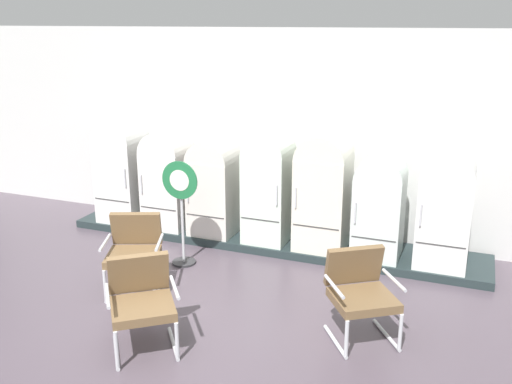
{
  "coord_description": "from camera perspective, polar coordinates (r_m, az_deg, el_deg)",
  "views": [
    {
      "loc": [
        2.66,
        -4.3,
        3.17
      ],
      "look_at": [
        -0.1,
        2.75,
        0.86
      ],
      "focal_mm": 39.95,
      "sensor_mm": 36.0,
      "label": 1
    }
  ],
  "objects": [
    {
      "name": "refrigerator_2",
      "position": [
        8.35,
        -4.16,
        0.88
      ],
      "size": [
        0.64,
        0.7,
        1.43
      ],
      "color": "silver",
      "rests_on": "display_plinth"
    },
    {
      "name": "display_plinth",
      "position": [
        8.4,
        1.31,
        -4.82
      ],
      "size": [
        6.16,
        0.95,
        0.11
      ],
      "primitive_type": "cube",
      "color": "#233031",
      "rests_on": "ground"
    },
    {
      "name": "refrigerator_3",
      "position": [
        8.0,
        1.26,
        0.87
      ],
      "size": [
        0.61,
        0.68,
        1.58
      ],
      "color": "silver",
      "rests_on": "display_plinth"
    },
    {
      "name": "refrigerator_1",
      "position": [
        8.67,
        -8.84,
        1.58
      ],
      "size": [
        0.64,
        0.65,
        1.49
      ],
      "color": "white",
      "rests_on": "display_plinth"
    },
    {
      "name": "sign_stand",
      "position": [
        7.54,
        -7.48,
        -2.03
      ],
      "size": [
        0.51,
        0.32,
        1.43
      ],
      "color": "#2D2D30",
      "rests_on": "ground"
    },
    {
      "name": "refrigerator_6",
      "position": [
        7.56,
        18.45,
        -1.23
      ],
      "size": [
        0.65,
        0.67,
        1.53
      ],
      "color": "white",
      "rests_on": "display_plinth"
    },
    {
      "name": "armchair_center",
      "position": [
        5.82,
        -11.4,
        -10.37
      ],
      "size": [
        0.89,
        0.9,
        0.93
      ],
      "color": "silver",
      "rests_on": "ground"
    },
    {
      "name": "refrigerator_5",
      "position": [
        7.64,
        12.25,
        -1.08
      ],
      "size": [
        0.62,
        0.64,
        1.4
      ],
      "color": "silver",
      "rests_on": "display_plinth"
    },
    {
      "name": "back_wall",
      "position": [
        8.55,
        2.85,
        5.96
      ],
      "size": [
        11.76,
        0.12,
        3.05
      ],
      "color": "silver",
      "rests_on": "ground"
    },
    {
      "name": "ground",
      "position": [
        5.98,
        -9.08,
        -15.54
      ],
      "size": [
        12.0,
        10.0,
        0.05
      ],
      "primitive_type": "cube",
      "color": "#4F444E"
    },
    {
      "name": "armchair_right",
      "position": [
        5.97,
        10.4,
        -9.59
      ],
      "size": [
        0.88,
        0.89,
        0.93
      ],
      "color": "silver",
      "rests_on": "ground"
    },
    {
      "name": "refrigerator_4",
      "position": [
        7.76,
        6.73,
        0.38
      ],
      "size": [
        0.69,
        0.67,
        1.62
      ],
      "color": "silver",
      "rests_on": "display_plinth"
    },
    {
      "name": "refrigerator_0",
      "position": [
        9.08,
        -13.26,
        2.47
      ],
      "size": [
        0.66,
        0.67,
        1.61
      ],
      "color": "white",
      "rests_on": "display_plinth"
    },
    {
      "name": "armchair_left",
      "position": [
        7.02,
        -12.1,
        -5.55
      ],
      "size": [
        0.82,
        0.85,
        0.93
      ],
      "color": "silver",
      "rests_on": "ground"
    }
  ]
}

